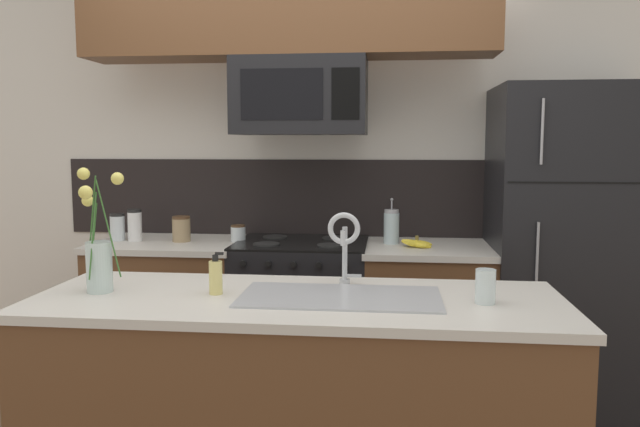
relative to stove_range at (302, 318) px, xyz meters
The scene contains 20 objects.
rear_partition 0.97m from the stove_range, 51.72° to the left, with size 5.20×0.10×2.60m, color silver.
splash_band 0.76m from the stove_range, 90.00° to the left, with size 3.13×0.01×0.48m, color black.
back_counter_left 0.80m from the stove_range, behind, with size 0.87×0.65×0.91m.
back_counter_right 0.73m from the stove_range, ahead, with size 0.73×0.65×0.91m.
stove_range is the anchor object (origin of this frame).
microwave 1.29m from the stove_range, 89.84° to the right, with size 0.74×0.40×0.42m.
upper_cabinet_band 1.81m from the stove_range, 144.22° to the right, with size 2.30×0.34×0.60m, color brown.
refrigerator 1.57m from the stove_range, ahead, with size 0.86×0.74×1.80m.
storage_jar_tall 1.24m from the stove_range, behind, with size 0.09×0.09×0.16m.
storage_jar_medium 1.14m from the stove_range, behind, with size 0.08×0.08×0.19m.
storage_jar_short 0.89m from the stove_range, behind, with size 0.11×0.11×0.15m.
storage_jar_squat 0.63m from the stove_range, behind, with size 0.09×0.09×0.10m.
banana_bunch 0.81m from the stove_range, ahead, with size 0.19×0.15×0.08m.
french_press 0.76m from the stove_range, ahead, with size 0.09×0.09×0.27m.
island_counter 1.26m from the stove_range, 82.77° to the right, with size 2.03×0.74×0.91m.
kitchen_sink 1.35m from the stove_range, 75.49° to the right, with size 0.76×0.39×0.16m.
sink_faucet 1.28m from the stove_range, 72.92° to the right, with size 0.14×0.14×0.31m.
dish_soap_bottle 1.36m from the stove_range, 97.39° to the right, with size 0.06×0.05×0.16m.
drinking_glass 1.62m from the stove_range, 56.07° to the right, with size 0.07×0.07×0.13m.
flower_vase 1.53m from the stove_range, 116.43° to the right, with size 0.22×0.18×0.49m.
Camera 1 is at (0.50, -2.66, 1.49)m, focal length 35.00 mm.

